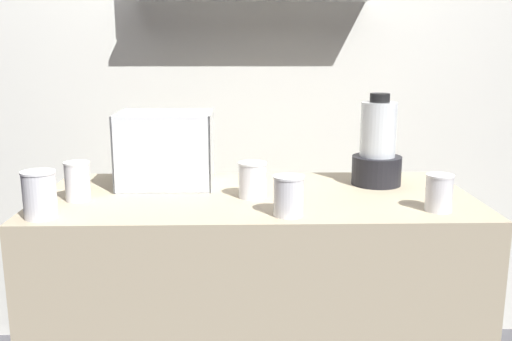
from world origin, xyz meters
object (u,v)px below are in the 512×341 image
(carrot_display_bin, at_px, (167,162))
(juice_cup_orange_far_left, at_px, (40,198))
(juice_cup_orange_right, at_px, (289,198))
(juice_cup_pomegranate_far_right, at_px, (439,195))
(blender_pitcher, at_px, (377,149))
(juice_cup_beet_middle, at_px, (252,182))
(juice_cup_mango_left, at_px, (78,183))

(carrot_display_bin, bearing_deg, juice_cup_orange_far_left, -129.01)
(juice_cup_orange_right, xyz_separation_m, juice_cup_pomegranate_far_right, (0.44, 0.04, -0.00))
(blender_pitcher, xyz_separation_m, juice_cup_orange_right, (-0.34, -0.36, -0.07))
(carrot_display_bin, bearing_deg, juice_cup_orange_right, -43.66)
(carrot_display_bin, distance_m, juice_cup_pomegranate_far_right, 0.90)
(blender_pitcher, xyz_separation_m, juice_cup_orange_far_left, (-1.04, -0.37, -0.07))
(blender_pitcher, height_order, juice_cup_beet_middle, blender_pitcher)
(juice_cup_orange_right, height_order, juice_cup_pomegranate_far_right, juice_cup_orange_right)
(juice_cup_orange_far_left, bearing_deg, juice_cup_pomegranate_far_right, 2.04)
(carrot_display_bin, relative_size, juice_cup_beet_middle, 2.79)
(juice_cup_mango_left, relative_size, juice_cup_beet_middle, 1.07)
(blender_pitcher, bearing_deg, juice_cup_beet_middle, -159.12)
(blender_pitcher, relative_size, juice_cup_mango_left, 2.59)
(carrot_display_bin, xyz_separation_m, blender_pitcher, (0.73, -0.01, 0.04))
(juice_cup_mango_left, distance_m, juice_cup_pomegranate_far_right, 1.10)
(blender_pitcher, distance_m, juice_cup_pomegranate_far_right, 0.35)
(juice_cup_orange_right, bearing_deg, carrot_display_bin, 136.34)
(carrot_display_bin, bearing_deg, juice_cup_beet_middle, -31.04)
(blender_pitcher, xyz_separation_m, juice_cup_mango_left, (-0.98, -0.19, -0.07))
(juice_cup_orange_right, bearing_deg, blender_pitcher, 47.25)
(juice_cup_orange_far_left, xyz_separation_m, juice_cup_mango_left, (0.05, 0.18, -0.00))
(carrot_display_bin, xyz_separation_m, juice_cup_pomegranate_far_right, (0.84, -0.34, -0.03))
(carrot_display_bin, bearing_deg, juice_cup_mango_left, -142.37)
(carrot_display_bin, xyz_separation_m, juice_cup_mango_left, (-0.25, -0.20, -0.03))
(juice_cup_orange_right, bearing_deg, juice_cup_beet_middle, 116.62)
(juice_cup_mango_left, bearing_deg, carrot_display_bin, 37.63)
(carrot_display_bin, distance_m, juice_cup_beet_middle, 0.34)
(blender_pitcher, relative_size, juice_cup_orange_right, 2.75)
(carrot_display_bin, relative_size, juice_cup_mango_left, 2.60)
(carrot_display_bin, xyz_separation_m, juice_cup_orange_right, (0.39, -0.37, -0.03))
(juice_cup_orange_right, bearing_deg, juice_cup_mango_left, 164.58)
(carrot_display_bin, height_order, juice_cup_mango_left, carrot_display_bin)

